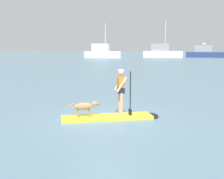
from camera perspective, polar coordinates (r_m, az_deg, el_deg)
The scene contains 7 objects.
ground_plane at distance 9.70m, azimuth -1.04°, elevation -6.15°, with size 400.00×400.00×0.00m, color slate.
paddleboard at distance 9.72m, azimuth 0.30°, elevation -5.80°, with size 3.56×1.94×0.10m.
person_paddler at distance 9.58m, azimuth 1.96°, elevation 0.17°, with size 0.67×0.59×1.66m.
dog at distance 9.50m, azimuth -5.75°, elevation -3.63°, with size 1.08×0.47×0.55m.
moored_boat_outer at distance 70.61m, azimuth -1.97°, elevation 7.81°, with size 9.87×3.52×8.79m.
moored_boat_far_starboard at distance 76.07m, azimuth 10.53°, elevation 7.77°, with size 10.63×2.82×10.07m.
moored_boat_center at distance 77.48m, azimuth 19.20°, elevation 7.31°, with size 10.86×5.42×3.89m.
Camera 1 is at (1.81, -9.20, 2.49)m, focal length 43.28 mm.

